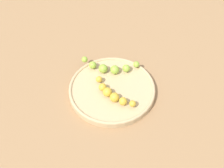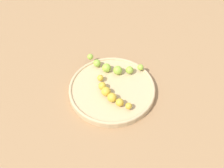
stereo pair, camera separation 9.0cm
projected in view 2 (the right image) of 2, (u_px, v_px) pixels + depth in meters
The scene contains 4 objects.
ground_plane at pixel (112, 92), 0.93m from camera, with size 2.40×2.40×0.00m, color #936D47.
fruit_bowl at pixel (112, 89), 0.92m from camera, with size 0.27×0.27×0.02m.
banana_spotted at pixel (110, 94), 0.88m from camera, with size 0.09×0.14×0.03m.
banana_green at pixel (113, 67), 0.95m from camera, with size 0.18×0.10×0.03m.
Camera 2 is at (-0.07, -0.58, 0.72)m, focal length 47.32 mm.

